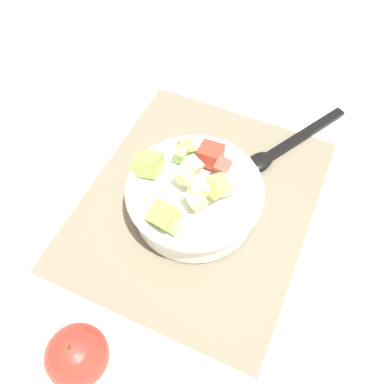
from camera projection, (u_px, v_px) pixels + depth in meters
The scene contains 5 objects.
ground_plane at pixel (198, 203), 0.69m from camera, with size 2.40×2.40×0.00m, color silver.
placemat at pixel (198, 202), 0.69m from camera, with size 0.44×0.36×0.01m, color #756B56.
salad_bowl at pixel (192, 194), 0.65m from camera, with size 0.21×0.21×0.10m.
serving_spoon at pixel (281, 148), 0.74m from camera, with size 0.22×0.14×0.01m.
whole_apple at pixel (77, 356), 0.52m from camera, with size 0.08×0.08×0.09m.
Camera 1 is at (-0.34, -0.14, 0.59)m, focal length 38.93 mm.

